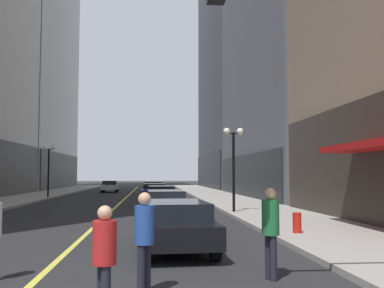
{
  "coord_description": "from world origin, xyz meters",
  "views": [
    {
      "loc": [
        2.19,
        -3.95,
        2.03
      ],
      "look_at": [
        5.04,
        26.62,
        4.17
      ],
      "focal_mm": 41.07,
      "sensor_mm": 36.0,
      "label": 1
    }
  ],
  "objects": [
    {
      "name": "car_blue",
      "position": [
        2.43,
        30.87,
        0.72
      ],
      "size": [
        1.89,
        4.1,
        1.32
      ],
      "color": "navy",
      "rests_on": "ground"
    },
    {
      "name": "pedestrian_in_blue_hoodie",
      "position": [
        2.08,
        3.72,
        1.01
      ],
      "size": [
        0.47,
        0.47,
        1.73
      ],
      "color": "black",
      "rests_on": "ground"
    },
    {
      "name": "sidewalk_left",
      "position": [
        -8.25,
        35.0,
        0.07
      ],
      "size": [
        4.5,
        78.0,
        0.15
      ],
      "primitive_type": "cube",
      "color": "#9E9991",
      "rests_on": "ground"
    },
    {
      "name": "street_lamp_right_mid",
      "position": [
        6.4,
        18.24,
        3.26
      ],
      "size": [
        1.06,
        0.36,
        4.43
      ],
      "color": "black",
      "rests_on": "ground"
    },
    {
      "name": "lane_centre_stripe",
      "position": [
        0.0,
        35.0,
        0.0
      ],
      "size": [
        0.16,
        70.0,
        0.01
      ],
      "primitive_type": "cube",
      "color": "#E5D64C",
      "rests_on": "ground"
    },
    {
      "name": "car_silver",
      "position": [
        -2.52,
        47.28,
        0.72
      ],
      "size": [
        1.9,
        4.38,
        1.32
      ],
      "color": "#B7B7BC",
      "rests_on": "ground"
    },
    {
      "name": "traffic_light_near_right",
      "position": [
        5.35,
        2.74,
        3.74
      ],
      "size": [
        3.43,
        0.35,
        5.65
      ],
      "color": "black",
      "rests_on": "ground"
    },
    {
      "name": "sidewalk_right",
      "position": [
        8.25,
        35.0,
        0.07
      ],
      "size": [
        4.5,
        78.0,
        0.15
      ],
      "primitive_type": "cube",
      "color": "#9E9991",
      "rests_on": "ground"
    },
    {
      "name": "building_right_mid",
      "position": [
        16.02,
        34.5,
        15.54
      ],
      "size": [
        11.25,
        24.0,
        31.21
      ],
      "color": "slate",
      "rests_on": "ground"
    },
    {
      "name": "storefront_awning_right",
      "position": [
        9.69,
        9.88,
        2.99
      ],
      "size": [
        1.6,
        6.32,
        3.12
      ],
      "color": "#B21414",
      "rests_on": "ground"
    },
    {
      "name": "car_black",
      "position": [
        2.8,
        7.95,
        0.72
      ],
      "size": [
        2.11,
        4.78,
        1.32
      ],
      "color": "black",
      "rests_on": "ground"
    },
    {
      "name": "car_white",
      "position": [
        2.82,
        15.99,
        0.72
      ],
      "size": [
        1.98,
        4.6,
        1.32
      ],
      "color": "silver",
      "rests_on": "ground"
    },
    {
      "name": "car_red",
      "position": [
        2.4,
        40.17,
        0.72
      ],
      "size": [
        1.99,
        4.76,
        1.32
      ],
      "color": "#B21919",
      "rests_on": "ground"
    },
    {
      "name": "pedestrian_in_red_jacket",
      "position": [
        1.55,
        2.38,
        0.92
      ],
      "size": [
        0.45,
        0.45,
        1.6
      ],
      "color": "black",
      "rests_on": "ground"
    },
    {
      "name": "ground_plane",
      "position": [
        0.0,
        35.0,
        0.0
      ],
      "size": [
        200.0,
        200.0,
        0.0
      ],
      "primitive_type": "plane",
      "color": "#262628"
    },
    {
      "name": "car_yellow",
      "position": [
        2.82,
        23.96,
        0.72
      ],
      "size": [
        1.8,
        4.19,
        1.32
      ],
      "color": "yellow",
      "rests_on": "ground"
    },
    {
      "name": "street_lamp_left_far",
      "position": [
        -6.4,
        33.91,
        3.26
      ],
      "size": [
        1.06,
        0.36,
        4.43
      ],
      "color": "black",
      "rests_on": "ground"
    },
    {
      "name": "pedestrian_in_green_parka",
      "position": [
        4.51,
        4.49,
        1.04
      ],
      "size": [
        0.43,
        0.43,
        1.77
      ],
      "color": "black",
      "rests_on": "ground"
    },
    {
      "name": "fire_hydrant_right",
      "position": [
        6.9,
        9.98,
        0.4
      ],
      "size": [
        0.28,
        0.28,
        0.8
      ],
      "primitive_type": "cylinder",
      "color": "red",
      "rests_on": "ground"
    }
  ]
}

